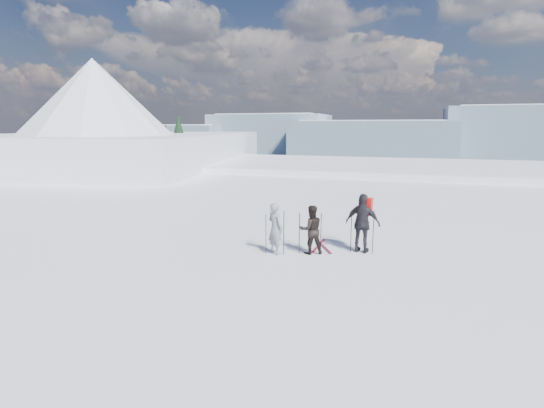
# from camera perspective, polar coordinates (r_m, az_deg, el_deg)

# --- Properties ---
(lake_basin) EXTENTS (820.00, 820.00, 71.62)m
(lake_basin) POSITION_cam_1_polar(r_m,az_deg,el_deg) (40.26, 15.78, -4.78)
(lake_basin) COLOR white
(lake_basin) RESTS_ON ground
(far_mountain_range) EXTENTS (770.00, 110.00, 53.00)m
(far_mountain_range) POSITION_cam_1_polar(r_m,az_deg,el_deg) (464.64, 22.17, 8.40)
(far_mountain_range) COLOR slate
(far_mountain_range) RESTS_ON ground
(near_ridge) EXTENTS (31.37, 35.68, 25.62)m
(near_ridge) POSITION_cam_1_polar(r_m,az_deg,el_deg) (47.96, -17.75, 1.22)
(near_ridge) COLOR white
(near_ridge) RESTS_ON ground
(skier_grey) EXTENTS (0.69, 0.63, 1.58)m
(skier_grey) POSITION_cam_1_polar(r_m,az_deg,el_deg) (12.82, 0.43, -3.29)
(skier_grey) COLOR gray
(skier_grey) RESTS_ON ground
(skier_dark) EXTENTS (0.91, 0.84, 1.50)m
(skier_dark) POSITION_cam_1_polar(r_m,az_deg,el_deg) (12.89, 5.27, -3.44)
(skier_dark) COLOR black
(skier_dark) RESTS_ON ground
(skier_pack) EXTENTS (1.13, 0.63, 1.83)m
(skier_pack) POSITION_cam_1_polar(r_m,az_deg,el_deg) (13.21, 12.10, -2.56)
(skier_pack) COLOR black
(skier_pack) RESTS_ON ground
(backpack) EXTENTS (0.42, 0.29, 0.54)m
(backpack) POSITION_cam_1_polar(r_m,az_deg,el_deg) (13.24, 12.61, 2.65)
(backpack) COLOR red
(backpack) RESTS_ON skier_pack
(ski_poles) EXTENTS (3.11, 1.02, 1.36)m
(ski_poles) POSITION_cam_1_polar(r_m,az_deg,el_deg) (12.90, 6.04, -3.89)
(ski_poles) COLOR black
(ski_poles) RESTS_ON ground
(skis_loose) EXTENTS (0.88, 1.70, 0.03)m
(skis_loose) POSITION_cam_1_polar(r_m,az_deg,el_deg) (13.87, 6.56, -5.60)
(skis_loose) COLOR black
(skis_loose) RESTS_ON ground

